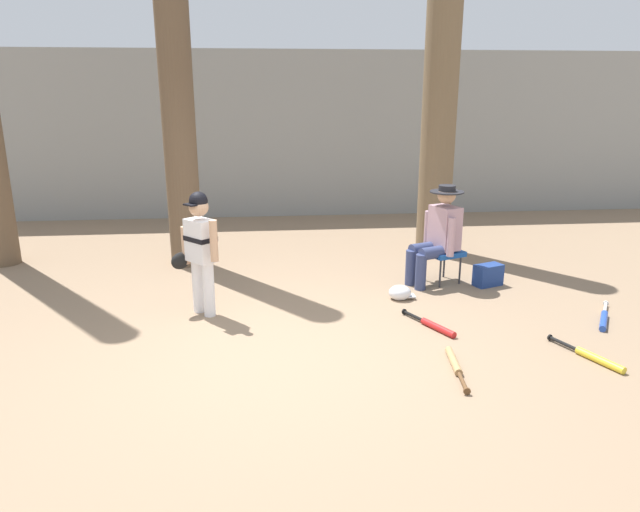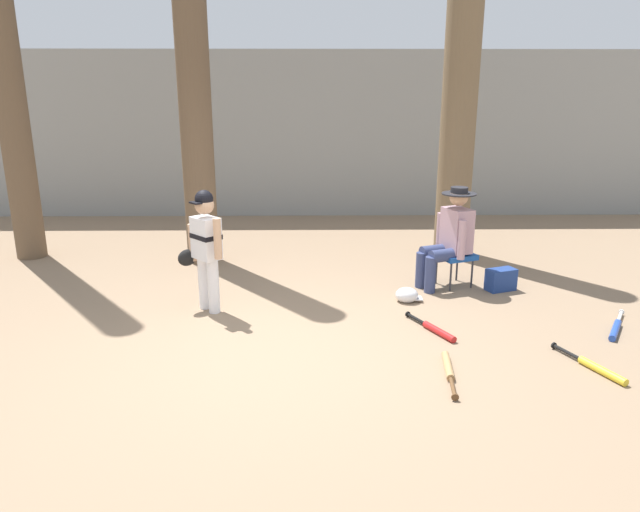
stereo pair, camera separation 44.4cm
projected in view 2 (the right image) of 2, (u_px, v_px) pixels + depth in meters
ground_plane at (274, 353)px, 5.24m from camera, size 60.00×60.00×0.00m
concrete_back_wall at (292, 135)px, 10.71m from camera, size 18.00×0.36×2.97m
tree_near_player at (194, 80)px, 7.42m from camera, size 0.59×0.59×5.37m
tree_behind_spectator at (459, 105)px, 7.87m from camera, size 0.69×0.69×4.84m
young_ballplayer at (205, 243)px, 6.06m from camera, size 0.56×0.46×1.31m
folding_stool at (455, 257)px, 6.94m from camera, size 0.52×0.52×0.41m
seated_spectator at (449, 235)px, 6.83m from camera, size 0.67×0.54×1.20m
handbag_beside_stool at (501, 280)px, 6.85m from camera, size 0.38×0.29×0.26m
tree_far_left at (0, 27)px, 7.42m from camera, size 0.63×0.63×6.78m
bat_yellow_trainer at (596, 368)px, 4.89m from camera, size 0.35×0.75×0.07m
bat_wood_tan at (449, 369)px, 4.87m from camera, size 0.15×0.76×0.07m
bat_red_barrel at (435, 330)px, 5.67m from camera, size 0.39×0.69×0.07m
bat_blue_youth at (616, 328)px, 5.70m from camera, size 0.49×0.71×0.07m
batting_helmet_white at (407, 295)px, 6.50m from camera, size 0.30×0.23×0.17m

